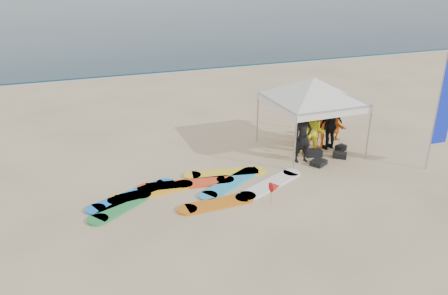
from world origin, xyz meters
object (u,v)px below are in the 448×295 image
(person_orange_a, at_px, (321,124))
(person_seated, at_px, (336,126))
(person_black_b, at_px, (331,125))
(surfboard_spread, at_px, (194,189))
(person_orange_b, at_px, (309,118))
(canopy_tent, at_px, (314,78))
(person_black_a, at_px, (303,137))
(feather_flag, at_px, (445,102))
(marker_pennant, at_px, (275,187))
(person_yellow, at_px, (313,133))

(person_orange_a, distance_m, person_seated, 1.19)
(person_black_b, relative_size, surfboard_spread, 0.28)
(person_orange_b, bearing_deg, canopy_tent, 65.12)
(surfboard_spread, bearing_deg, person_black_a, 9.97)
(person_black_b, height_order, surfboard_spread, person_black_b)
(person_black_b, xyz_separation_m, person_orange_b, (-0.28, 1.01, -0.04))
(person_seated, distance_m, feather_flag, 4.02)
(person_orange_b, bearing_deg, person_orange_a, 95.61)
(person_black_a, bearing_deg, person_orange_b, 54.84)
(person_black_a, bearing_deg, feather_flag, -26.60)
(person_black_b, bearing_deg, person_orange_a, -56.10)
(person_black_a, xyz_separation_m, surfboard_spread, (-3.97, -0.70, -0.82))
(marker_pennant, bearing_deg, canopy_tent, 46.30)
(person_orange_a, relative_size, canopy_tent, 0.45)
(person_yellow, xyz_separation_m, person_orange_b, (0.60, 1.33, 0.04))
(person_black_a, relative_size, canopy_tent, 0.43)
(feather_flag, relative_size, surfboard_spread, 0.60)
(person_seated, bearing_deg, person_orange_b, 76.38)
(person_yellow, xyz_separation_m, surfboard_spread, (-4.59, -1.04, -0.78))
(person_orange_a, bearing_deg, person_black_b, 172.82)
(feather_flag, height_order, marker_pennant, feather_flag)
(person_orange_a, bearing_deg, feather_flag, 169.71)
(person_black_a, distance_m, person_yellow, 0.71)
(person_black_b, distance_m, person_orange_b, 1.05)
(person_black_b, xyz_separation_m, surfboard_spread, (-5.46, -1.35, -0.85))
(person_black_b, relative_size, marker_pennant, 2.78)
(feather_flag, height_order, surfboard_spread, feather_flag)
(person_orange_a, relative_size, marker_pennant, 2.76)
(person_black_b, xyz_separation_m, marker_pennant, (-3.60, -2.84, -0.39))
(person_black_a, bearing_deg, person_black_b, 24.65)
(person_black_a, distance_m, feather_flag, 4.43)
(marker_pennant, bearing_deg, feather_flag, 2.27)
(person_orange_a, height_order, feather_flag, feather_flag)
(person_black_a, height_order, person_orange_b, person_black_a)
(canopy_tent, relative_size, marker_pennant, 6.18)
(person_black_a, xyz_separation_m, marker_pennant, (-2.10, -2.19, -0.36))
(canopy_tent, bearing_deg, feather_flag, -43.53)
(feather_flag, bearing_deg, canopy_tent, 136.47)
(person_orange_b, distance_m, feather_flag, 4.62)
(surfboard_spread, bearing_deg, canopy_tent, 17.90)
(person_black_b, relative_size, feather_flag, 0.47)
(canopy_tent, bearing_deg, person_orange_a, 6.97)
(person_seated, height_order, surfboard_spread, person_seated)
(feather_flag, distance_m, marker_pennant, 6.09)
(person_black_b, height_order, marker_pennant, person_black_b)
(canopy_tent, distance_m, feather_flag, 4.08)
(marker_pennant, bearing_deg, person_black_a, 46.13)
(person_yellow, height_order, marker_pennant, person_yellow)
(person_orange_b, bearing_deg, surfboard_spread, 27.13)
(person_orange_a, height_order, marker_pennant, person_orange_a)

